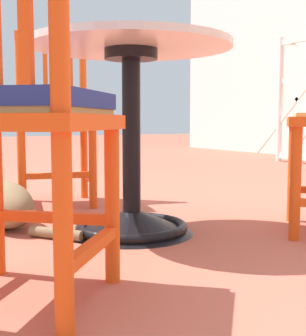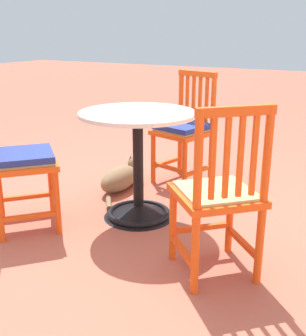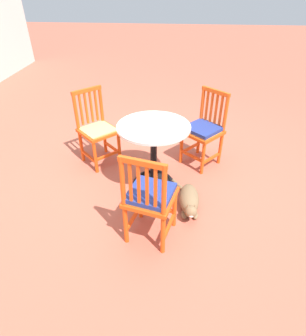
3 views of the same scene
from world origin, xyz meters
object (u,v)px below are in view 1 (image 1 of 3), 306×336
object	(u,v)px
cafe_table	(132,160)
orange_chair_facing_out	(17,116)
orange_chair_by_planter	(54,119)
tabby_cat	(3,203)

from	to	relation	value
cafe_table	orange_chair_facing_out	xyz separation A→B (m)	(0.50, -0.56, 0.16)
orange_chair_by_planter	cafe_table	bearing A→B (deg)	2.62
cafe_table	tabby_cat	bearing A→B (deg)	-134.89
orange_chair_facing_out	orange_chair_by_planter	xyz separation A→B (m)	(-1.29, 0.52, 0.00)
orange_chair_by_planter	tabby_cat	world-z (taller)	orange_chair_by_planter
cafe_table	orange_chair_facing_out	bearing A→B (deg)	-48.45
cafe_table	orange_chair_facing_out	size ratio (longest dim) A/B	0.83
orange_chair_by_planter	tabby_cat	size ratio (longest dim) A/B	1.26
orange_chair_facing_out	tabby_cat	xyz separation A→B (m)	(-0.89, 0.16, -0.35)
orange_chair_facing_out	tabby_cat	world-z (taller)	orange_chair_facing_out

